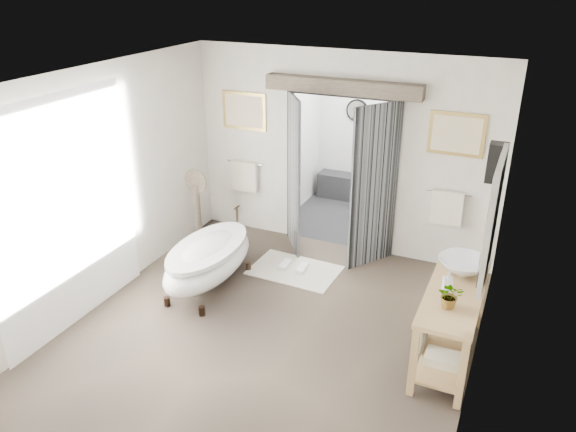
# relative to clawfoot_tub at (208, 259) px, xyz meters

# --- Properties ---
(ground_plane) EXTENTS (5.00, 5.00, 0.00)m
(ground_plane) POSITION_rel_clawfoot_tub_xyz_m (1.14, -0.62, -0.41)
(ground_plane) COLOR brown
(room_shell) EXTENTS (4.52, 5.02, 2.91)m
(room_shell) POSITION_rel_clawfoot_tub_xyz_m (1.11, -0.74, 1.44)
(room_shell) COLOR silver
(room_shell) RESTS_ON ground_plane
(shower_room) EXTENTS (2.22, 2.01, 2.51)m
(shower_room) POSITION_rel_clawfoot_tub_xyz_m (1.14, 3.37, 0.49)
(shower_room) COLOR #272728
(shower_room) RESTS_ON ground_plane
(back_wall_dressing) EXTENTS (3.82, 0.74, 2.52)m
(back_wall_dressing) POSITION_rel_clawfoot_tub_xyz_m (1.14, 1.70, 1.15)
(back_wall_dressing) COLOR black
(back_wall_dressing) RESTS_ON ground_plane
(clawfoot_tub) EXTENTS (0.77, 1.73, 0.85)m
(clawfoot_tub) POSITION_rel_clawfoot_tub_xyz_m (0.00, 0.00, 0.00)
(clawfoot_tub) COLOR black
(clawfoot_tub) RESTS_ON ground_plane
(vanity) EXTENTS (0.57, 1.60, 0.85)m
(vanity) POSITION_rel_clawfoot_tub_xyz_m (3.09, -0.22, 0.09)
(vanity) COLOR tan
(vanity) RESTS_ON ground_plane
(pedestal_mirror) EXTENTS (0.36, 0.23, 1.22)m
(pedestal_mirror) POSITION_rel_clawfoot_tub_xyz_m (-0.78, 1.00, 0.11)
(pedestal_mirror) COLOR brown
(pedestal_mirror) RESTS_ON ground_plane
(rug) EXTENTS (1.23, 0.85, 0.01)m
(rug) POSITION_rel_clawfoot_tub_xyz_m (0.86, 0.85, -0.41)
(rug) COLOR beige
(rug) RESTS_ON ground_plane
(slippers) EXTENTS (0.38, 0.29, 0.05)m
(slippers) POSITION_rel_clawfoot_tub_xyz_m (0.82, 0.89, -0.37)
(slippers) COLOR white
(slippers) RESTS_ON rug
(basin) EXTENTS (0.58, 0.58, 0.19)m
(basin) POSITION_rel_clawfoot_tub_xyz_m (3.14, 0.15, 0.53)
(basin) COLOR white
(basin) RESTS_ON vanity
(plant) EXTENTS (0.27, 0.25, 0.27)m
(plant) POSITION_rel_clawfoot_tub_xyz_m (3.11, -0.57, 0.57)
(plant) COLOR gray
(plant) RESTS_ON vanity
(soap_bottle_a) EXTENTS (0.12, 0.12, 0.21)m
(soap_bottle_a) POSITION_rel_clawfoot_tub_xyz_m (3.04, -0.25, 0.54)
(soap_bottle_a) COLOR gray
(soap_bottle_a) RESTS_ON vanity
(soap_bottle_b) EXTENTS (0.17, 0.17, 0.17)m
(soap_bottle_b) POSITION_rel_clawfoot_tub_xyz_m (3.07, 0.48, 0.52)
(soap_bottle_b) COLOR gray
(soap_bottle_b) RESTS_ON vanity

